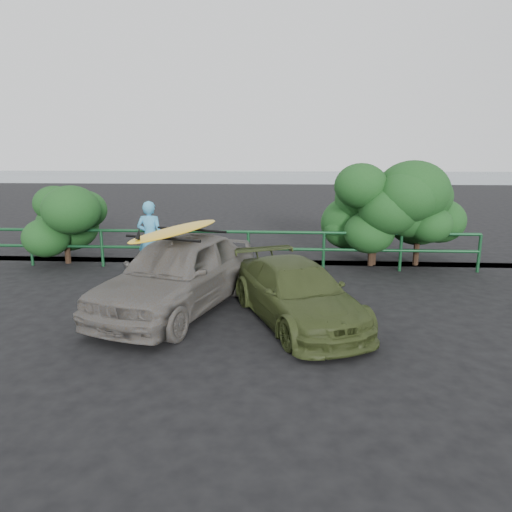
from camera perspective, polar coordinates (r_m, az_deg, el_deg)
The scene contains 10 objects.
ground at distance 7.75m, azimuth -11.54°, elevation -10.55°, with size 80.00×80.00×0.00m, color black.
ocean at distance 66.96m, azimuth 2.01°, elevation 10.08°, with size 200.00×200.00×0.00m, color slate.
guardrail at distance 12.28m, azimuth -5.63°, elevation 0.85°, with size 14.00×0.08×1.04m, color #123F20, non-canonical shape.
shrub_left at distance 14.15m, azimuth -25.00°, elevation 3.34°, with size 3.20×2.40×2.04m, color #1B481B, non-canonical shape.
shrub_right at distance 12.85m, azimuth 17.34°, elevation 4.38°, with size 3.20×2.40×2.60m, color #1B481B, non-canonical shape.
sedan at distance 9.05m, azimuth -9.61°, elevation -2.08°, with size 1.77×4.39×1.50m, color #5D5853.
olive_vehicle at distance 8.38m, azimuth 5.10°, elevation -4.59°, with size 1.53×3.75×1.09m, color #343F1C.
man at distance 11.98m, azimuth -13.08°, elevation 2.29°, with size 0.68×0.45×1.87m, color #4298C6.
roof_rack at distance 8.88m, azimuth -9.79°, elevation 2.76°, with size 1.57×1.10×0.05m, color black, non-canonical shape.
surfboard at distance 8.87m, azimuth -9.81°, elevation 3.20°, with size 0.62×2.97×0.09m, color gold.
Camera 1 is at (1.97, -6.86, 3.02)m, focal length 32.00 mm.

